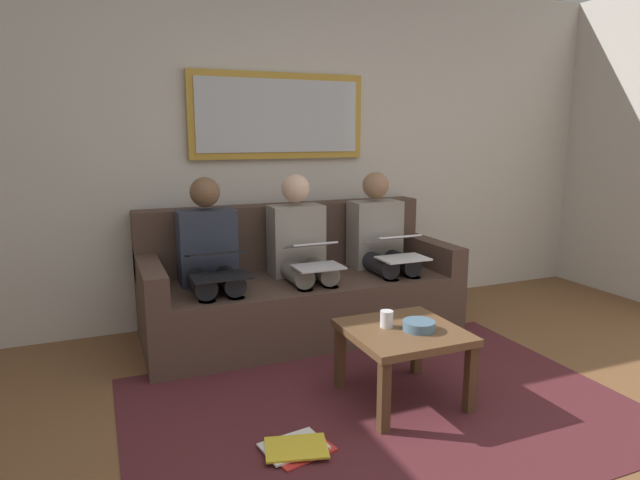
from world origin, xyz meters
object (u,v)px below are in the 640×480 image
object	(u,v)px
couch	(298,289)
laptop_silver	(314,254)
laptop_white	(397,247)
coffee_table	(403,340)
person_middle	(301,251)
cup	(387,319)
laptop_black	(218,264)
framed_mirror	(279,116)
person_left	(381,244)
person_right	(210,259)
bowl	(419,326)
magazine_stack	(297,448)

from	to	relation	value
couch	laptop_silver	distance (m)	0.44
laptop_white	coffee_table	bearing A→B (deg)	61.60
laptop_white	person_middle	distance (m)	0.68
cup	laptop_black	bearing A→B (deg)	-49.83
framed_mirror	cup	world-z (taller)	framed_mirror
laptop_black	couch	bearing A→B (deg)	-153.85
person_left	person_middle	world-z (taller)	same
framed_mirror	laptop_black	xyz separation A→B (m)	(0.64, 0.70, -0.92)
person_right	laptop_black	xyz separation A→B (m)	(-0.00, 0.25, 0.02)
couch	person_middle	bearing A→B (deg)	90.00
person_left	laptop_white	distance (m)	0.24
bowl	laptop_black	xyz separation A→B (m)	(0.85, -0.96, 0.20)
magazine_stack	person_right	bearing A→B (deg)	-86.37
person_left	framed_mirror	bearing A→B (deg)	-35.53
person_right	laptop_black	world-z (taller)	person_right
laptop_silver	laptop_black	bearing A→B (deg)	0.65
couch	bowl	size ratio (longest dim) A/B	12.84
couch	person_left	size ratio (longest dim) A/B	1.93
bowl	laptop_silver	xyz separation A→B (m)	(0.21, -0.96, 0.20)
framed_mirror	magazine_stack	size ratio (longest dim) A/B	3.94
cup	person_right	size ratio (longest dim) A/B	0.08
couch	person_left	distance (m)	0.71
laptop_white	laptop_silver	distance (m)	0.64
person_middle	laptop_black	bearing A→B (deg)	20.99
person_middle	laptop_silver	size ratio (longest dim) A/B	3.06
laptop_black	coffee_table	bearing A→B (deg)	131.07
framed_mirror	bowl	xyz separation A→B (m)	(-0.21, 1.66, -1.12)
bowl	coffee_table	bearing A→B (deg)	-39.88
coffee_table	bowl	size ratio (longest dim) A/B	3.42
framed_mirror	coffee_table	size ratio (longest dim) A/B	2.32
framed_mirror	laptop_silver	size ratio (longest dim) A/B	3.63
coffee_table	person_right	xyz separation A→B (m)	(0.79, -1.15, 0.27)
cup	person_right	distance (m)	1.32
framed_mirror	bowl	bearing A→B (deg)	97.19
coffee_table	framed_mirror	bearing A→B (deg)	-84.76
framed_mirror	person_left	size ratio (longest dim) A/B	1.19
laptop_silver	person_right	distance (m)	0.68
laptop_white	laptop_silver	size ratio (longest dim) A/B	1.01
cup	laptop_white	size ratio (longest dim) A/B	0.24
laptop_silver	cup	bearing A→B (deg)	95.08
laptop_silver	person_right	xyz separation A→B (m)	(0.64, -0.24, -0.02)
person_right	magazine_stack	bearing A→B (deg)	93.63
laptop_white	laptop_black	bearing A→B (deg)	0.35
person_right	magazine_stack	world-z (taller)	person_right
coffee_table	person_left	distance (m)	1.28
laptop_white	person_middle	xyz separation A→B (m)	(0.64, -0.24, -0.02)
person_left	laptop_silver	size ratio (longest dim) A/B	3.06
laptop_silver	person_middle	bearing A→B (deg)	-90.00
person_middle	person_left	bearing A→B (deg)	180.00
laptop_silver	person_right	bearing A→B (deg)	-20.42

